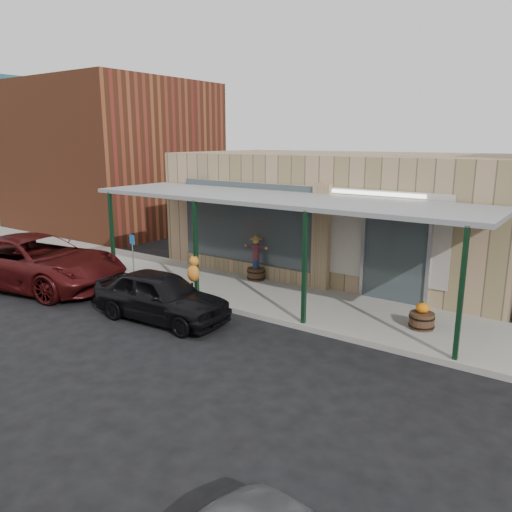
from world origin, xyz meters
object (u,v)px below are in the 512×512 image
Objects in this scene: barrel_scarecrow at (256,265)px; handicap_sign at (133,251)px; parked_sedan at (161,296)px; barrel_pumpkin at (422,319)px; car_maroon at (36,262)px.

handicap_sign is (-3.32, -2.32, 0.46)m from barrel_scarecrow.
parked_sedan is at bearing -16.64° from handicap_sign.
barrel_scarecrow is 1.00× the size of handicap_sign.
handicap_sign and parked_sedan have the same top height.
barrel_pumpkin is 0.19× the size of parked_sedan.
parked_sedan is (-5.96, -2.99, 0.27)m from barrel_pumpkin.
car_maroon is (-2.28, -2.08, -0.27)m from handicap_sign.
handicap_sign is at bearing -59.54° from car_maroon.
handicap_sign is at bearing -173.08° from barrel_pumpkin.
car_maroon is at bearing -145.77° from barrel_scarecrow.
barrel_scarecrow is 0.38× the size of parked_sedan.
parked_sedan is at bearing -95.29° from barrel_scarecrow.
barrel_pumpkin is at bearing -66.99° from parked_sedan.
barrel_scarecrow is at bearing 168.35° from barrel_pumpkin.
barrel_pumpkin is 0.51× the size of handicap_sign.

